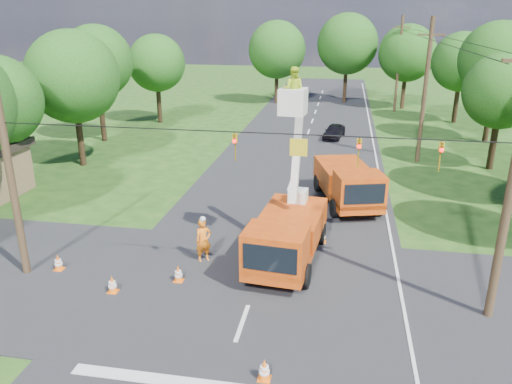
% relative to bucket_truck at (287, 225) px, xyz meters
% --- Properties ---
extents(ground, '(140.00, 140.00, 0.00)m').
position_rel_bucket_truck_xyz_m(ground, '(-0.98, 15.18, -1.72)').
color(ground, '#1E4314').
rests_on(ground, ground).
extents(road_main, '(12.00, 100.00, 0.06)m').
position_rel_bucket_truck_xyz_m(road_main, '(-0.98, 15.18, -1.72)').
color(road_main, black).
rests_on(road_main, ground).
extents(road_cross, '(56.00, 10.00, 0.07)m').
position_rel_bucket_truck_xyz_m(road_cross, '(-0.98, -2.82, -1.72)').
color(road_cross, black).
rests_on(road_cross, ground).
extents(edge_line, '(0.12, 90.00, 0.02)m').
position_rel_bucket_truck_xyz_m(edge_line, '(4.62, 15.18, -1.72)').
color(edge_line, silver).
rests_on(edge_line, ground).
extents(bucket_truck, '(3.09, 6.68, 8.20)m').
position_rel_bucket_truck_xyz_m(bucket_truck, '(0.00, 0.00, 0.00)').
color(bucket_truck, '#CD520E').
rests_on(bucket_truck, ground).
extents(second_truck, '(4.06, 6.95, 2.46)m').
position_rel_bucket_truck_xyz_m(second_truck, '(2.51, 7.49, -0.44)').
color(second_truck, '#CD520E').
rests_on(second_truck, ground).
extents(ground_worker, '(0.84, 0.80, 1.94)m').
position_rel_bucket_truck_xyz_m(ground_worker, '(-3.54, -0.51, -0.75)').
color(ground_worker, '#FF6015').
rests_on(ground_worker, ground).
extents(distant_car, '(2.11, 3.79, 1.22)m').
position_rel_bucket_truck_xyz_m(distant_car, '(1.34, 23.35, -1.11)').
color(distant_car, black).
rests_on(distant_car, ground).
extents(traffic_cone_1, '(0.38, 0.38, 0.71)m').
position_rel_bucket_truck_xyz_m(traffic_cone_1, '(0.22, -7.45, -1.36)').
color(traffic_cone_1, '#FF650D').
rests_on(traffic_cone_1, ground).
extents(traffic_cone_2, '(0.38, 0.38, 0.71)m').
position_rel_bucket_truck_xyz_m(traffic_cone_2, '(1.40, 2.20, -1.36)').
color(traffic_cone_2, '#FF650D').
rests_on(traffic_cone_2, ground).
extents(traffic_cone_3, '(0.38, 0.38, 0.71)m').
position_rel_bucket_truck_xyz_m(traffic_cone_3, '(1.80, 6.68, -1.36)').
color(traffic_cone_3, '#FF650D').
rests_on(traffic_cone_3, ground).
extents(traffic_cone_4, '(0.38, 0.38, 0.71)m').
position_rel_bucket_truck_xyz_m(traffic_cone_4, '(-6.29, -3.67, -1.36)').
color(traffic_cone_4, '#FF650D').
rests_on(traffic_cone_4, ground).
extents(traffic_cone_5, '(0.38, 0.38, 0.71)m').
position_rel_bucket_truck_xyz_m(traffic_cone_5, '(-9.29, -2.38, -1.36)').
color(traffic_cone_5, '#FF650D').
rests_on(traffic_cone_5, ground).
extents(traffic_cone_7, '(0.38, 0.38, 0.71)m').
position_rel_bucket_truck_xyz_m(traffic_cone_7, '(2.94, 11.45, -1.36)').
color(traffic_cone_7, '#FF650D').
rests_on(traffic_cone_7, ground).
extents(traffic_cone_8, '(0.38, 0.38, 0.71)m').
position_rel_bucket_truck_xyz_m(traffic_cone_8, '(-4.07, -2.43, -1.36)').
color(traffic_cone_8, '#FF650D').
rests_on(traffic_cone_8, ground).
extents(pole_right_near, '(1.80, 0.30, 10.00)m').
position_rel_bucket_truck_xyz_m(pole_right_near, '(7.52, -2.82, 3.38)').
color(pole_right_near, '#4C3823').
rests_on(pole_right_near, ground).
extents(pole_right_mid, '(1.80, 0.30, 10.00)m').
position_rel_bucket_truck_xyz_m(pole_right_mid, '(7.52, 17.18, 3.38)').
color(pole_right_mid, '#4C3823').
rests_on(pole_right_mid, ground).
extents(pole_right_far, '(1.80, 0.30, 10.00)m').
position_rel_bucket_truck_xyz_m(pole_right_far, '(7.52, 37.18, 3.38)').
color(pole_right_far, '#4C3823').
rests_on(pole_right_far, ground).
extents(pole_left, '(0.30, 0.30, 9.00)m').
position_rel_bucket_truck_xyz_m(pole_left, '(-10.48, -2.82, 2.78)').
color(pole_left, '#4C3823').
rests_on(pole_left, ground).
extents(signal_span, '(18.00, 0.29, 1.07)m').
position_rel_bucket_truck_xyz_m(signal_span, '(1.24, -2.82, 4.16)').
color(signal_span, black).
rests_on(signal_span, ground).
extents(tree_left_d, '(6.20, 6.20, 9.24)m').
position_rel_bucket_truck_xyz_m(tree_left_d, '(-15.98, 12.18, 4.40)').
color(tree_left_d, '#382616').
rests_on(tree_left_d, ground).
extents(tree_left_e, '(5.80, 5.80, 9.41)m').
position_rel_bucket_truck_xyz_m(tree_left_e, '(-17.78, 19.18, 4.77)').
color(tree_left_e, '#382616').
rests_on(tree_left_e, ground).
extents(tree_left_f, '(5.40, 5.40, 8.40)m').
position_rel_bucket_truck_xyz_m(tree_left_f, '(-15.78, 27.18, 3.96)').
color(tree_left_f, '#382616').
rests_on(tree_left_f, ground).
extents(tree_right_c, '(5.00, 5.00, 7.83)m').
position_rel_bucket_truck_xyz_m(tree_right_c, '(12.22, 16.18, 3.59)').
color(tree_right_c, '#382616').
rests_on(tree_right_c, ground).
extents(tree_right_d, '(6.00, 6.00, 9.70)m').
position_rel_bucket_truck_xyz_m(tree_right_d, '(13.82, 24.18, 4.96)').
color(tree_right_d, '#382616').
rests_on(tree_right_d, ground).
extents(tree_right_e, '(5.60, 5.60, 8.63)m').
position_rel_bucket_truck_xyz_m(tree_right_e, '(12.82, 32.18, 4.09)').
color(tree_right_e, '#382616').
rests_on(tree_right_e, ground).
extents(tree_far_a, '(6.60, 6.60, 9.50)m').
position_rel_bucket_truck_xyz_m(tree_far_a, '(-5.98, 40.18, 4.47)').
color(tree_far_a, '#382616').
rests_on(tree_far_a, ground).
extents(tree_far_b, '(7.00, 7.00, 10.32)m').
position_rel_bucket_truck_xyz_m(tree_far_b, '(2.02, 42.18, 5.09)').
color(tree_far_b, '#382616').
rests_on(tree_far_b, ground).
extents(tree_far_c, '(6.20, 6.20, 9.18)m').
position_rel_bucket_truck_xyz_m(tree_far_c, '(8.52, 39.18, 4.34)').
color(tree_far_c, '#382616').
rests_on(tree_far_c, ground).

